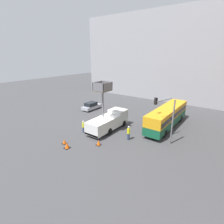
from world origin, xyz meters
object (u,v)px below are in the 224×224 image
utility_truck (109,120)px  traffic_light_pole (166,113)px  traffic_cone_mid_road (99,143)px  road_worker_directing (129,133)px  traffic_cone_far_side (64,142)px  parked_car_curbside (91,106)px  city_bus (167,116)px  traffic_cone_near_truck (67,145)px  road_worker_near_truck (83,127)px

utility_truck → traffic_light_pole: (7.79, 1.51, 2.34)m
traffic_light_pole → traffic_cone_mid_road: bearing=-135.3°
road_worker_directing → traffic_cone_mid_road: (-2.19, -3.43, -0.65)m
traffic_cone_mid_road → traffic_cone_far_side: 4.31m
utility_truck → parked_car_curbside: size_ratio=1.72×
utility_truck → traffic_cone_far_side: (-1.84, -6.69, -1.18)m
city_bus → traffic_light_pole: size_ratio=2.05×
traffic_light_pole → traffic_cone_near_truck: bearing=-134.4°
parked_car_curbside → traffic_cone_far_side: bearing=-60.9°
utility_truck → traffic_cone_near_truck: bearing=-95.7°
road_worker_near_truck → traffic_cone_near_truck: bearing=-116.7°
road_worker_near_truck → traffic_cone_far_side: bearing=-129.9°
city_bus → traffic_cone_mid_road: city_bus is taller
traffic_cone_near_truck → parked_car_curbside: size_ratio=0.18×
city_bus → parked_car_curbside: bearing=78.6°
utility_truck → parked_car_curbside: 10.53m
city_bus → road_worker_directing: 7.56m
city_bus → traffic_light_pole: bearing=-176.8°
parked_car_curbside → traffic_cone_near_truck: bearing=-58.2°
city_bus → traffic_light_pole: 5.16m
utility_truck → road_worker_near_truck: utility_truck is taller
road_worker_near_truck → traffic_cone_near_truck: 4.64m
road_worker_near_truck → traffic_cone_mid_road: 4.44m
traffic_cone_mid_road → parked_car_curbside: 14.70m
traffic_cone_near_truck → road_worker_near_truck: bearing=110.1°
city_bus → parked_car_curbside: 15.31m
city_bus → road_worker_near_truck: bearing=122.9°
traffic_light_pole → traffic_cone_far_side: bearing=-139.6°
city_bus → traffic_cone_near_truck: (-7.21, -13.30, -1.48)m
traffic_cone_mid_road → utility_truck: bearing=112.4°
road_worker_near_truck → traffic_cone_mid_road: road_worker_near_truck is taller
traffic_cone_far_side → road_worker_near_truck: bearing=96.9°
city_bus → traffic_cone_near_truck: bearing=138.9°
utility_truck → parked_car_curbside: utility_truck is taller
traffic_cone_far_side → traffic_cone_near_truck: bearing=-24.4°
city_bus → road_worker_directing: (-2.48, -7.09, -0.88)m
utility_truck → traffic_light_pole: bearing=11.0°
utility_truck → traffic_cone_mid_road: 4.90m
road_worker_near_truck → traffic_cone_far_side: (0.46, -3.82, -0.59)m
traffic_cone_far_side → road_worker_directing: bearing=44.3°
utility_truck → city_bus: size_ratio=0.63×
traffic_cone_mid_road → traffic_cone_near_truck: bearing=-132.3°
road_worker_near_truck → road_worker_directing: road_worker_directing is taller
utility_truck → road_worker_near_truck: 3.72m
road_worker_directing → traffic_cone_far_side: road_worker_directing is taller
traffic_cone_mid_road → parked_car_curbside: parked_car_curbside is taller
traffic_light_pole → traffic_cone_mid_road: traffic_light_pole is taller
parked_car_curbside → traffic_light_pole: bearing=-14.4°
road_worker_directing → traffic_cone_near_truck: road_worker_directing is taller
road_worker_near_truck → parked_car_curbside: 10.80m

